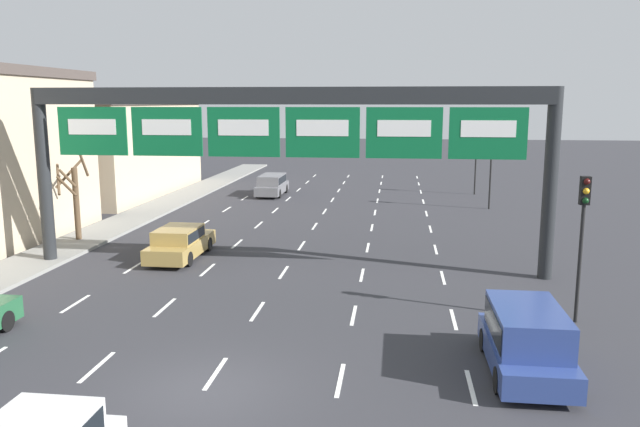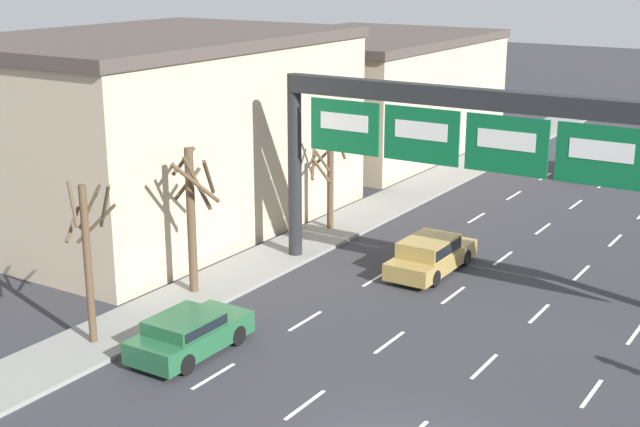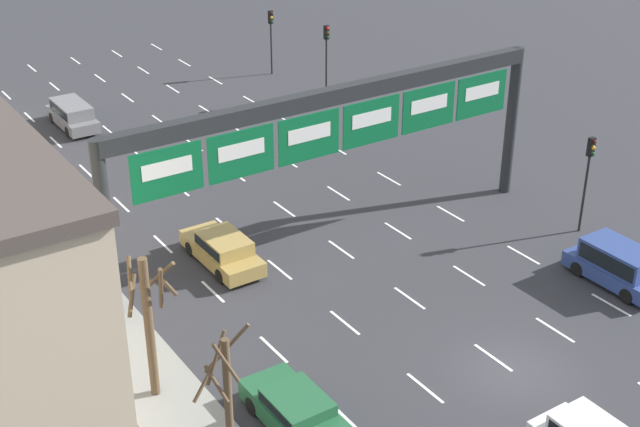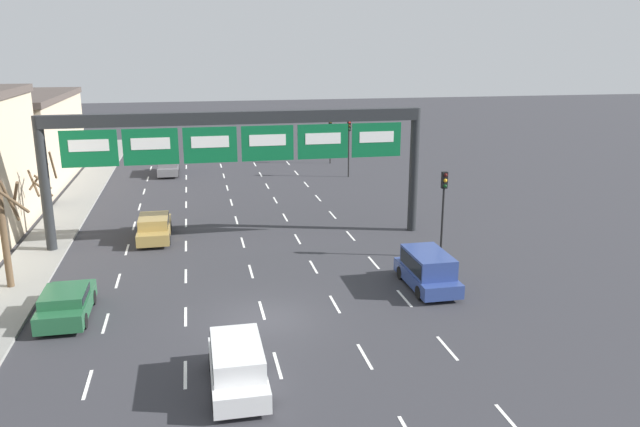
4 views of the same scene
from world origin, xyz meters
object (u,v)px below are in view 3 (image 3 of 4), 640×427
Objects in this scene: traffic_light_near_gantry at (589,166)px; suv_grey at (72,114)px; sign_gantry at (337,123)px; traffic_light_far_end at (271,29)px; tree_bare_third at (150,317)px; tree_bare_second at (56,229)px; car_green at (295,409)px; traffic_light_mid_block at (327,48)px; car_gold at (223,249)px; suv_blue at (618,263)px; tree_bare_closest at (227,401)px.

suv_grey is at bearing 120.10° from traffic_light_near_gantry.
sign_gantry reaches higher than traffic_light_far_end.
tree_bare_second is at bearing 90.80° from tree_bare_third.
car_green is (-8.24, -9.56, -5.33)m from sign_gantry.
traffic_light_far_end reaches higher than car_green.
traffic_light_mid_block is 6.76m from traffic_light_far_end.
car_gold is 27.43m from traffic_light_far_end.
traffic_light_far_end is (2.59, 33.01, 2.27)m from suv_blue.
car_gold is 1.15× the size of car_green.
tree_bare_third reaches higher than traffic_light_far_end.
tree_bare_closest is 0.98× the size of tree_bare_third.
tree_bare_second is 9.57m from tree_bare_third.
traffic_light_mid_block is (19.09, 26.47, 2.83)m from car_green.
car_green is at bearing 20.31° from tree_bare_closest.
sign_gantry reaches higher than car_gold.
car_gold is at bearing 157.20° from traffic_light_near_gantry.
tree_bare_third is at bearing 168.91° from suv_blue.
sign_gantry is 4.60× the size of traffic_light_near_gantry.
traffic_light_far_end is 29.68m from tree_bare_second.
traffic_light_far_end is 36.60m from tree_bare_third.
traffic_light_far_end is at bearing 57.39° from tree_bare_closest.
car_green is 31.08m from suv_grey.
suv_blue is 0.92× the size of traffic_light_near_gantry.
tree_bare_closest reaches higher than car_gold.
suv_grey is 18.63m from tree_bare_second.
car_gold is at bearing -90.77° from suv_grey.
car_green is 14.08m from tree_bare_second.
suv_blue is 0.92× the size of suv_grey.
traffic_light_mid_block is 1.09× the size of traffic_light_far_end.
car_green is 0.88× the size of suv_grey.
sign_gantry is 4.05× the size of tree_bare_third.
suv_grey reaches higher than car_green.
suv_grey is at bearing 83.74° from car_green.
tree_bare_closest reaches higher than car_green.
sign_gantry is at bearing -15.11° from car_gold.
traffic_light_near_gantry is at bearing -90.35° from traffic_light_far_end.
tree_bare_second is 0.92× the size of tree_bare_third.
tree_bare_second is at bearing -150.05° from traffic_light_mid_block.
tree_bare_second is (-22.23, -19.65, -0.78)m from traffic_light_far_end.
tree_bare_second is (-22.05, 9.20, -0.92)m from traffic_light_near_gantry.
suv_blue is 5.37m from traffic_light_near_gantry.
tree_bare_third is (-0.12, 5.17, 0.11)m from tree_bare_closest.
tree_bare_closest is at bearing -117.04° from car_gold.
traffic_light_near_gantry is 23.91m from tree_bare_second.
tree_bare_third is at bearing -154.17° from sign_gantry.
traffic_light_near_gantry is 22.10m from traffic_light_mid_block.
car_green is 32.76m from traffic_light_mid_block.
sign_gantry reaches higher than car_green.
suv_grey is at bearing 68.91° from tree_bare_second.
suv_blue is at bearing -39.05° from car_gold.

